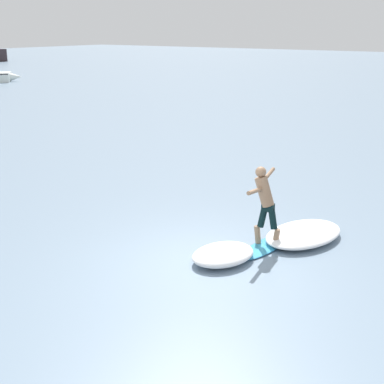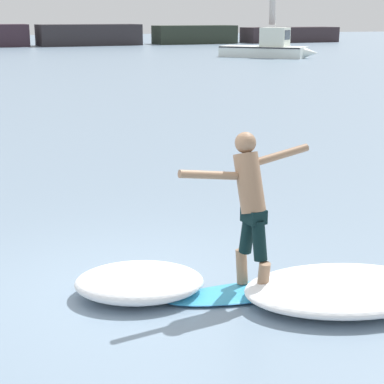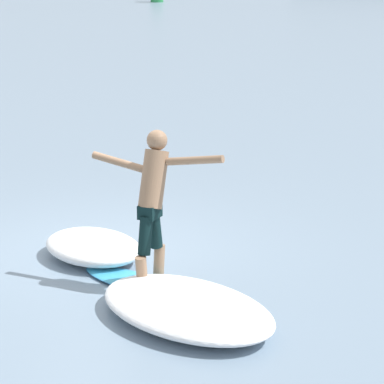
% 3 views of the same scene
% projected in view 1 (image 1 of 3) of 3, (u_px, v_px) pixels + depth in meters
% --- Properties ---
extents(ground_plane, '(200.00, 200.00, 0.00)m').
position_uv_depth(ground_plane, '(207.00, 260.00, 11.52)').
color(ground_plane, gray).
extents(surfboard, '(2.25, 0.71, 0.20)m').
position_uv_depth(surfboard, '(267.00, 245.00, 12.24)').
color(surfboard, '#389EC9').
rests_on(surfboard, ground).
extents(surfer, '(1.69, 0.67, 1.82)m').
position_uv_depth(surfer, '(265.00, 199.00, 11.91)').
color(surfer, '#926F52').
rests_on(surfer, surfboard).
extents(wave_foam_at_tail, '(1.72, 1.44, 0.32)m').
position_uv_depth(wave_foam_at_tail, '(223.00, 254.00, 11.42)').
color(wave_foam_at_tail, white).
rests_on(wave_foam_at_tail, ground).
extents(wave_foam_at_nose, '(2.48, 1.82, 0.30)m').
position_uv_depth(wave_foam_at_nose, '(304.00, 234.00, 12.58)').
color(wave_foam_at_nose, white).
rests_on(wave_foam_at_nose, ground).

